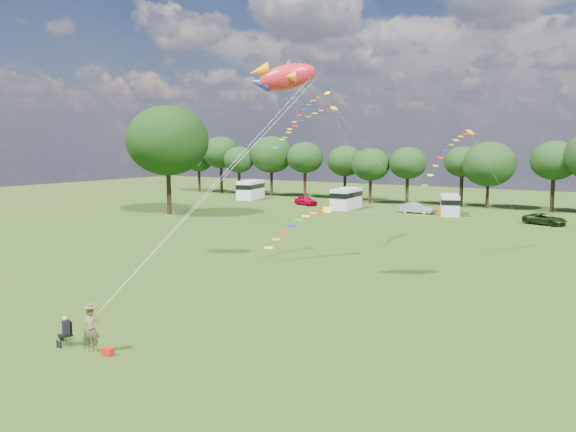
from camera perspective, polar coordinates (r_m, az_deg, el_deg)
The scene contains 18 objects.
ground_plane at distance 30.70m, azimuth -8.11°, elevation -9.05°, with size 180.00×180.00×0.00m, color black.
tree_line at distance 78.61m, azimuth 22.21°, elevation 5.14°, with size 102.98×10.98×10.27m.
big_tree at distance 70.39m, azimuth -12.13°, elevation 7.50°, with size 10.00×10.00×13.28m.
car_a at distance 79.42m, azimuth 1.82°, elevation 1.58°, with size 1.58×4.01×1.34m, color #B90025.
car_b at distance 71.91m, azimuth 12.89°, elevation 0.80°, with size 1.42×3.80×1.34m, color gray.
car_d at distance 66.17m, azimuth 24.63°, elevation -0.29°, with size 2.04×4.51×1.23m, color black.
campervan_a at distance 88.47m, azimuth -3.82°, elevation 2.74°, with size 3.88×6.37×2.91m.
campervan_b at distance 75.13m, azimuth 5.93°, elevation 1.85°, with size 2.74×5.79×2.77m.
campervan_c at distance 71.39m, azimuth 16.10°, elevation 1.18°, with size 3.65×5.44×2.46m.
tent_orange at distance 70.87m, azimuth 15.82°, elevation 0.09°, with size 2.59×2.84×2.03m.
kite_flyer at distance 25.16m, azimuth -19.38°, elevation -10.84°, with size 0.69×0.46×1.91m, color brown.
camp_chair at distance 26.35m, azimuth -21.59°, elevation -10.50°, with size 0.68×0.70×1.31m.
kite_bag at distance 24.79m, azimuth -17.83°, elevation -12.98°, with size 0.46×0.31×0.33m, color #AF1E0D.
fish_kite at distance 34.47m, azimuth -0.61°, elevation 13.95°, with size 4.20×3.07×2.26m.
streamer_kite_a at distance 58.29m, azimuth 2.01°, elevation 10.68°, with size 3.26×5.39×5.73m.
streamer_kite_b at distance 50.79m, azimuth 2.23°, elevation 9.72°, with size 4.18×4.63×3.77m.
streamer_kite_c at distance 42.39m, azimuth 1.61°, elevation -0.53°, with size 3.25×4.90×2.83m.
streamer_kite_d at distance 45.36m, azimuth 16.33°, elevation 6.58°, with size 2.59×5.14×4.30m.
Camera 1 is at (19.19, -22.35, 8.62)m, focal length 35.00 mm.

